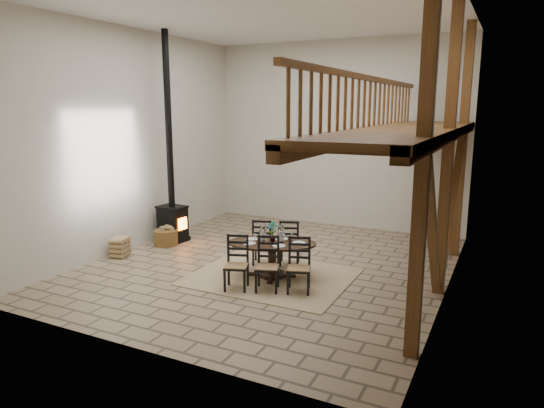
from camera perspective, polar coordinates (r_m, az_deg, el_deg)
The scene contains 7 objects.
ground at distance 10.24m, azimuth -0.27°, elevation -7.19°, with size 8.00×8.00×0.00m, color gray.
room_shell at distance 9.23m, azimuth 6.42°, elevation 9.77°, with size 7.02×8.02×5.01m.
rug at distance 9.56m, azimuth 0.01°, elevation -8.51°, with size 3.00×2.50×0.02m, color tan.
dining_table at distance 9.34m, azimuth -0.06°, elevation -6.51°, with size 2.02×2.21×1.10m.
wood_stove at distance 12.04m, azimuth -11.73°, elevation 0.91°, with size 0.72×0.58×5.00m.
log_basket at distance 11.89m, azimuth -12.39°, elevation -3.79°, with size 0.57×0.57×0.47m.
log_stack at distance 11.25m, azimuth -17.44°, elevation -4.86°, with size 0.42×0.50×0.43m.
Camera 1 is at (4.36, -8.67, 3.28)m, focal length 32.00 mm.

